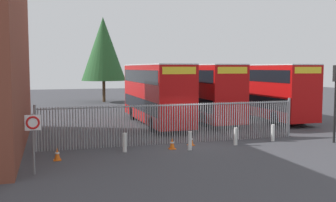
# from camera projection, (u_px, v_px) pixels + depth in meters

# --- Properties ---
(ground_plane) EXTENTS (100.00, 100.00, 0.00)m
(ground_plane) POSITION_uv_depth(u_px,v_px,m) (152.00, 123.00, 29.21)
(ground_plane) COLOR #3D3D42
(palisade_fence) EXTENTS (14.65, 0.14, 2.35)m
(palisade_fence) POSITION_uv_depth(u_px,v_px,m) (175.00, 122.00, 21.25)
(palisade_fence) COLOR gray
(palisade_fence) RESTS_ON ground
(double_decker_bus_near_gate) EXTENTS (2.54, 10.81, 4.42)m
(double_decker_bus_near_gate) POSITION_uv_depth(u_px,v_px,m) (265.00, 89.00, 31.46)
(double_decker_bus_near_gate) COLOR #B70C0C
(double_decker_bus_near_gate) RESTS_ON ground
(double_decker_bus_behind_fence_left) EXTENTS (2.54, 10.81, 4.42)m
(double_decker_bus_behind_fence_left) POSITION_uv_depth(u_px,v_px,m) (201.00, 90.00, 30.59)
(double_decker_bus_behind_fence_left) COLOR #B70C0C
(double_decker_bus_behind_fence_left) RESTS_ON ground
(double_decker_bus_behind_fence_right) EXTENTS (2.54, 10.81, 4.42)m
(double_decker_bus_behind_fence_right) POSITION_uv_depth(u_px,v_px,m) (156.00, 91.00, 28.42)
(double_decker_bus_behind_fence_right) COLOR #B70C0C
(double_decker_bus_behind_fence_right) RESTS_ON ground
(bollard_near_left) EXTENTS (0.20, 0.20, 0.95)m
(bollard_near_left) POSITION_uv_depth(u_px,v_px,m) (125.00, 142.00, 19.14)
(bollard_near_left) COLOR silver
(bollard_near_left) RESTS_ON ground
(bollard_center_front) EXTENTS (0.20, 0.20, 0.95)m
(bollard_center_front) POSITION_uv_depth(u_px,v_px,m) (190.00, 141.00, 19.58)
(bollard_center_front) COLOR silver
(bollard_center_front) RESTS_ON ground
(bollard_near_right) EXTENTS (0.20, 0.20, 0.95)m
(bollard_near_right) POSITION_uv_depth(u_px,v_px,m) (236.00, 136.00, 20.85)
(bollard_near_right) COLOR silver
(bollard_near_right) RESTS_ON ground
(bollard_far_right) EXTENTS (0.20, 0.20, 0.95)m
(bollard_far_right) POSITION_uv_depth(u_px,v_px,m) (273.00, 133.00, 21.98)
(bollard_far_right) COLOR silver
(bollard_far_right) RESTS_ON ground
(traffic_cone_by_gate) EXTENTS (0.34, 0.34, 0.59)m
(traffic_cone_by_gate) POSITION_uv_depth(u_px,v_px,m) (172.00, 143.00, 19.84)
(traffic_cone_by_gate) COLOR orange
(traffic_cone_by_gate) RESTS_ON ground
(traffic_cone_mid_forecourt) EXTENTS (0.34, 0.34, 0.59)m
(traffic_cone_mid_forecourt) POSITION_uv_depth(u_px,v_px,m) (57.00, 154.00, 17.41)
(traffic_cone_mid_forecourt) COLOR orange
(traffic_cone_mid_forecourt) RESTS_ON ground
(traffic_cone_near_kerb) EXTENTS (0.34, 0.34, 0.59)m
(traffic_cone_near_kerb) POSITION_uv_depth(u_px,v_px,m) (191.00, 140.00, 20.79)
(traffic_cone_near_kerb) COLOR orange
(traffic_cone_near_kerb) RESTS_ON ground
(speed_limit_sign_post) EXTENTS (0.60, 0.14, 2.40)m
(speed_limit_sign_post) POSITION_uv_depth(u_px,v_px,m) (33.00, 130.00, 14.95)
(speed_limit_sign_post) COLOR slate
(speed_limit_sign_post) RESTS_ON ground
(traffic_light_kerbside) EXTENTS (0.28, 0.33, 4.30)m
(traffic_light_kerbside) POSITION_uv_depth(u_px,v_px,m) (336.00, 89.00, 21.32)
(traffic_light_kerbside) COLOR black
(traffic_light_kerbside) RESTS_ON ground
(tree_tall_back) EXTENTS (5.34, 5.34, 10.24)m
(tree_tall_back) POSITION_uv_depth(u_px,v_px,m) (103.00, 49.00, 46.79)
(tree_tall_back) COLOR #4C3823
(tree_tall_back) RESTS_ON ground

